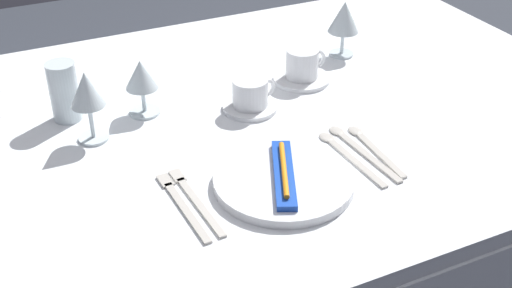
{
  "coord_description": "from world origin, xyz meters",
  "views": [
    {
      "loc": [
        -0.45,
        -1.14,
        1.45
      ],
      "look_at": [
        0.01,
        -0.15,
        0.76
      ],
      "focal_mm": 45.9,
      "sensor_mm": 36.0,
      "label": 1
    }
  ],
  "objects_px": {
    "coffee_cup_far": "(251,92)",
    "wine_glass_left": "(344,19)",
    "spoon_dessert": "(356,146)",
    "wine_glass_right": "(141,78)",
    "dinner_plate": "(284,181)",
    "spoon_soup": "(344,152)",
    "drink_tumbler": "(65,95)",
    "fork_outer": "(194,198)",
    "wine_glass_centre": "(87,93)",
    "spoon_tea": "(369,144)",
    "fork_inner": "(181,204)",
    "toothbrush_package": "(284,173)",
    "coffee_cup_left": "(303,63)"
  },
  "relations": [
    {
      "from": "spoon_dessert",
      "to": "wine_glass_right",
      "type": "xyz_separation_m",
      "value": [
        -0.34,
        0.32,
        0.08
      ]
    },
    {
      "from": "wine_glass_centre",
      "to": "drink_tumbler",
      "type": "relative_size",
      "value": 1.17
    },
    {
      "from": "toothbrush_package",
      "to": "coffee_cup_left",
      "type": "distance_m",
      "value": 0.43
    },
    {
      "from": "coffee_cup_far",
      "to": "drink_tumbler",
      "type": "bearing_deg",
      "value": 160.79
    },
    {
      "from": "wine_glass_left",
      "to": "wine_glass_right",
      "type": "height_order",
      "value": "wine_glass_left"
    },
    {
      "from": "spoon_tea",
      "to": "drink_tumbler",
      "type": "height_order",
      "value": "drink_tumbler"
    },
    {
      "from": "spoon_tea",
      "to": "toothbrush_package",
      "type": "bearing_deg",
      "value": -168.1
    },
    {
      "from": "dinner_plate",
      "to": "wine_glass_right",
      "type": "bearing_deg",
      "value": 112.67
    },
    {
      "from": "spoon_soup",
      "to": "wine_glass_right",
      "type": "bearing_deg",
      "value": 133.8
    },
    {
      "from": "fork_outer",
      "to": "spoon_soup",
      "type": "height_order",
      "value": "spoon_soup"
    },
    {
      "from": "spoon_tea",
      "to": "drink_tumbler",
      "type": "xyz_separation_m",
      "value": [
        -0.53,
        0.37,
        0.05
      ]
    },
    {
      "from": "spoon_tea",
      "to": "coffee_cup_left",
      "type": "height_order",
      "value": "coffee_cup_left"
    },
    {
      "from": "spoon_dessert",
      "to": "coffee_cup_left",
      "type": "relative_size",
      "value": 2.27
    },
    {
      "from": "wine_glass_left",
      "to": "spoon_tea",
      "type": "bearing_deg",
      "value": -114.06
    },
    {
      "from": "spoon_soup",
      "to": "coffee_cup_far",
      "type": "height_order",
      "value": "coffee_cup_far"
    },
    {
      "from": "wine_glass_centre",
      "to": "wine_glass_right",
      "type": "xyz_separation_m",
      "value": [
        0.13,
        0.06,
        -0.02
      ]
    },
    {
      "from": "fork_inner",
      "to": "wine_glass_centre",
      "type": "relative_size",
      "value": 1.43
    },
    {
      "from": "fork_inner",
      "to": "spoon_tea",
      "type": "relative_size",
      "value": 1.07
    },
    {
      "from": "fork_inner",
      "to": "wine_glass_right",
      "type": "relative_size",
      "value": 1.73
    },
    {
      "from": "dinner_plate",
      "to": "wine_glass_right",
      "type": "distance_m",
      "value": 0.41
    },
    {
      "from": "fork_outer",
      "to": "wine_glass_centre",
      "type": "distance_m",
      "value": 0.32
    },
    {
      "from": "fork_outer",
      "to": "spoon_dessert",
      "type": "relative_size",
      "value": 0.96
    },
    {
      "from": "spoon_soup",
      "to": "drink_tumbler",
      "type": "distance_m",
      "value": 0.6
    },
    {
      "from": "toothbrush_package",
      "to": "wine_glass_right",
      "type": "height_order",
      "value": "wine_glass_right"
    },
    {
      "from": "fork_outer",
      "to": "wine_glass_right",
      "type": "height_order",
      "value": "wine_glass_right"
    },
    {
      "from": "drink_tumbler",
      "to": "toothbrush_package",
      "type": "bearing_deg",
      "value": -53.31
    },
    {
      "from": "spoon_soup",
      "to": "wine_glass_left",
      "type": "bearing_deg",
      "value": 59.08
    },
    {
      "from": "drink_tumbler",
      "to": "wine_glass_centre",
      "type": "bearing_deg",
      "value": -74.73
    },
    {
      "from": "toothbrush_package",
      "to": "coffee_cup_left",
      "type": "bearing_deg",
      "value": 56.82
    },
    {
      "from": "fork_inner",
      "to": "drink_tumbler",
      "type": "height_order",
      "value": "drink_tumbler"
    },
    {
      "from": "dinner_plate",
      "to": "wine_glass_left",
      "type": "bearing_deg",
      "value": 48.2
    },
    {
      "from": "coffee_cup_far",
      "to": "wine_glass_left",
      "type": "height_order",
      "value": "wine_glass_left"
    },
    {
      "from": "wine_glass_left",
      "to": "drink_tumbler",
      "type": "distance_m",
      "value": 0.71
    },
    {
      "from": "coffee_cup_left",
      "to": "wine_glass_right",
      "type": "xyz_separation_m",
      "value": [
        -0.39,
        0.01,
        0.04
      ]
    },
    {
      "from": "toothbrush_package",
      "to": "coffee_cup_left",
      "type": "relative_size",
      "value": 2.04
    },
    {
      "from": "fork_outer",
      "to": "fork_inner",
      "type": "bearing_deg",
      "value": -170.33
    },
    {
      "from": "dinner_plate",
      "to": "spoon_dessert",
      "type": "relative_size",
      "value": 1.14
    },
    {
      "from": "fork_outer",
      "to": "spoon_tea",
      "type": "xyz_separation_m",
      "value": [
        0.38,
        0.02,
        0.0
      ]
    },
    {
      "from": "coffee_cup_left",
      "to": "dinner_plate",
      "type": "bearing_deg",
      "value": -123.18
    },
    {
      "from": "wine_glass_left",
      "to": "wine_glass_right",
      "type": "distance_m",
      "value": 0.56
    },
    {
      "from": "toothbrush_package",
      "to": "coffee_cup_far",
      "type": "bearing_deg",
      "value": 77.15
    },
    {
      "from": "spoon_tea",
      "to": "wine_glass_right",
      "type": "height_order",
      "value": "wine_glass_right"
    },
    {
      "from": "wine_glass_centre",
      "to": "coffee_cup_far",
      "type": "bearing_deg",
      "value": -3.82
    },
    {
      "from": "toothbrush_package",
      "to": "coffee_cup_far",
      "type": "height_order",
      "value": "coffee_cup_far"
    },
    {
      "from": "fork_inner",
      "to": "spoon_dessert",
      "type": "height_order",
      "value": "spoon_dessert"
    },
    {
      "from": "dinner_plate",
      "to": "coffee_cup_left",
      "type": "relative_size",
      "value": 2.59
    },
    {
      "from": "fork_inner",
      "to": "toothbrush_package",
      "type": "bearing_deg",
      "value": -6.8
    },
    {
      "from": "wine_glass_centre",
      "to": "wine_glass_right",
      "type": "relative_size",
      "value": 1.21
    },
    {
      "from": "wine_glass_right",
      "to": "drink_tumbler",
      "type": "bearing_deg",
      "value": 162.91
    },
    {
      "from": "spoon_soup",
      "to": "drink_tumbler",
      "type": "xyz_separation_m",
      "value": [
        -0.47,
        0.37,
        0.05
      ]
    }
  ]
}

